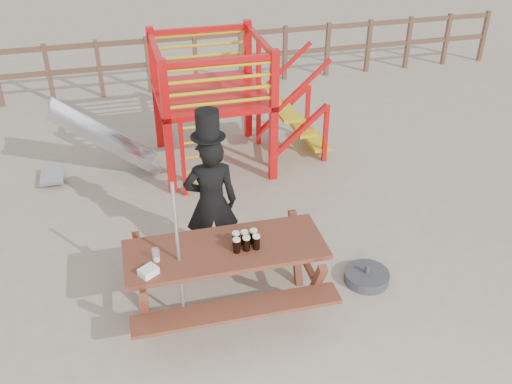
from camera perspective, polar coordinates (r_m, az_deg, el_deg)
name	(u,v)px	position (r m, az deg, el deg)	size (l,w,h in m)	color
ground	(258,307)	(6.74, 0.17, -11.39)	(60.00, 60.00, 0.00)	tan
back_fence	(172,57)	(12.44, -8.43, 13.26)	(15.09, 0.09, 1.20)	brown
playground_fort	(207,103)	(9.16, -4.94, 8.90)	(4.71, 1.84, 2.10)	red
picnic_table	(226,270)	(6.41, -3.02, -7.79)	(2.21, 1.54, 0.85)	brown
man_with_hat	(211,200)	(6.86, -4.52, -0.77)	(0.68, 0.47, 2.09)	black
metal_pole	(179,256)	(6.07, -7.74, -6.36)	(0.04, 0.04, 1.79)	#B2B2B7
parasol_base	(367,277)	(7.17, 11.00, -8.30)	(0.55, 0.55, 0.23)	#37373C
paper_bag	(148,271)	(5.93, -10.71, -7.81)	(0.18, 0.14, 0.08)	white
stout_pints	(246,241)	(6.17, -1.05, -4.88)	(0.30, 0.20, 0.17)	black
empty_glasses	(156,255)	(6.08, -9.96, -6.27)	(0.08, 0.08, 0.15)	silver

